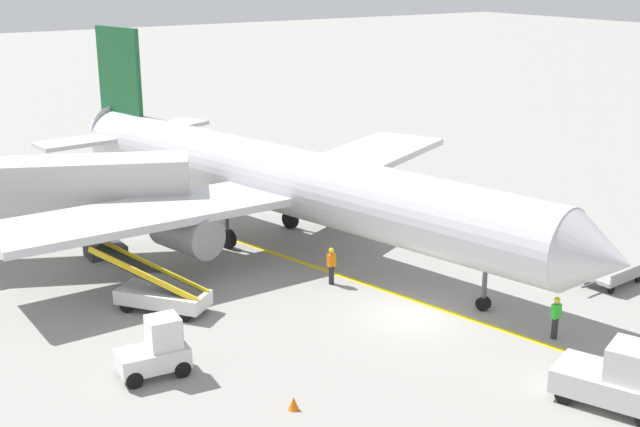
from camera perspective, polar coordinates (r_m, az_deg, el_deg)
name	(u,v)px	position (r m, az deg, el deg)	size (l,w,h in m)	color
ground_plane	(411,315)	(33.86, 6.32, -7.02)	(300.00, 300.00, 0.00)	gray
taxi_line_yellow	(344,277)	(37.61, 1.68, -4.39)	(0.30, 80.00, 0.01)	yellow
airliner	(279,179)	(40.93, -2.87, 2.41)	(27.94, 34.98, 10.10)	silver
jet_bridge	(32,188)	(41.02, -19.33, 1.67)	(12.78, 7.65, 4.85)	beige
pushback_tug	(620,378)	(28.51, 20.04, -10.66)	(3.12, 4.05, 2.20)	silver
baggage_tug_near_wing	(157,350)	(29.31, -11.21, -9.25)	(2.52, 1.56, 2.10)	silver
belt_loader_forward_hold	(160,293)	(34.46, -11.00, -5.40)	(4.00, 4.75, 2.59)	silver
baggage_cart_loaded	(613,274)	(38.87, 19.62, -3.96)	(3.81, 1.80, 0.94)	#A5A5A8
ground_crew_marshaller	(556,316)	(32.61, 15.99, -6.85)	(0.36, 0.24, 1.70)	#26262D
ground_crew_wing_walker	(331,265)	(36.46, 0.79, -3.56)	(0.36, 0.24, 1.70)	#26262D
safety_cone_nose_left	(294,403)	(27.05, -1.84, -12.99)	(0.36, 0.36, 0.44)	orange
safety_cone_nose_right	(393,192)	(50.59, 5.10, 1.48)	(0.36, 0.36, 0.44)	orange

